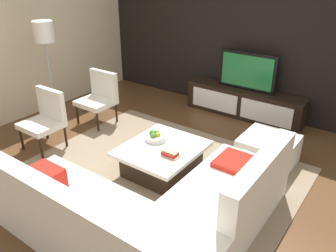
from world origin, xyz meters
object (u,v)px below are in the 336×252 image
media_console (244,103)px  book_stack (170,153)px  sectional_couch (151,213)px  accent_chair_near (46,116)px  ottoman (268,151)px  accent_chair_far (100,95)px  fruit_bowl (155,137)px  coffee_table (162,159)px  television (247,71)px  floor_lamp (45,39)px

media_console → book_stack: size_ratio=9.56×
sectional_couch → accent_chair_near: size_ratio=2.73×
sectional_couch → ottoman: bearing=77.7°
ottoman → accent_chair_far: bearing=-173.0°
media_console → fruit_bowl: fruit_bowl is taller
accent_chair_near → coffee_table: bearing=19.7°
media_console → sectional_couch: (0.50, -3.29, 0.04)m
accent_chair_far → sectional_couch: bearing=-39.5°
media_console → television: (0.00, 0.00, 0.58)m
fruit_bowl → accent_chair_far: size_ratio=0.32×
accent_chair_near → fruit_bowl: accent_chair_near is taller
sectional_couch → coffee_table: size_ratio=2.26×
accent_chair_near → television: bearing=61.8°
accent_chair_near → book_stack: (2.02, 0.29, -0.07)m
television → book_stack: 2.45m
book_stack → accent_chair_near: bearing=-171.7°
fruit_bowl → book_stack: size_ratio=1.28×
ottoman → accent_chair_far: 2.88m
coffee_table → fruit_bowl: bearing=151.7°
sectional_couch → floor_lamp: (-3.03, 1.19, 1.13)m
coffee_table → fruit_bowl: size_ratio=3.76×
accent_chair_near → accent_chair_far: (-0.00, 1.07, -0.00)m
floor_lamp → television: bearing=39.7°
accent_chair_near → accent_chair_far: size_ratio=1.00×
sectional_couch → coffee_table: bearing=121.2°
ottoman → television: bearing=126.2°
floor_lamp → ottoman: (3.47, 0.81, -1.22)m
sectional_couch → accent_chair_near: accent_chair_near is taller
coffee_table → accent_chair_far: (-1.80, 0.66, 0.29)m
fruit_bowl → accent_chair_far: bearing=160.9°
coffee_table → book_stack: bearing=-29.1°
media_console → accent_chair_far: 2.52m
television → fruit_bowl: television is taller
television → fruit_bowl: 2.25m
television → accent_chair_near: (-1.90, -2.71, -0.34)m
sectional_couch → floor_lamp: size_ratio=1.40×
sectional_couch → book_stack: 0.97m
fruit_bowl → sectional_couch: bearing=-54.3°
television → media_console: bearing=-90.0°
book_stack → coffee_table: bearing=150.9°
television → coffee_table: bearing=-92.5°
floor_lamp → fruit_bowl: floor_lamp is taller
coffee_table → book_stack: (0.22, -0.12, 0.21)m
sectional_couch → floor_lamp: floor_lamp is taller
floor_lamp → accent_chair_far: size_ratio=1.95×
coffee_table → fruit_bowl: 0.31m
coffee_table → accent_chair_near: bearing=-167.1°
television → coffee_table: 2.38m
media_console → coffee_table: media_console is taller
coffee_table → book_stack: 0.33m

